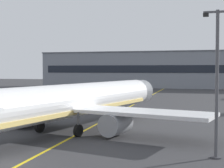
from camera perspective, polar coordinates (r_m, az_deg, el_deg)
ground_plane at (r=27.18m, az=-16.84°, el=-12.72°), size 400.00×400.00×0.00m
taxiway_centreline at (r=54.40m, az=0.59°, el=-5.00°), size 5.05×179.95×0.01m
airliner_foreground at (r=39.13m, az=-7.22°, el=-2.98°), size 32.27×41.09×11.65m
apron_lamp_post at (r=28.38m, az=16.94°, el=0.50°), size 2.24×0.90×11.70m
safety_cone_by_nose_gear at (r=54.15m, az=0.15°, el=-4.76°), size 0.44×0.44×0.55m
terminal_building at (r=132.27m, az=13.82°, el=2.33°), size 120.88×12.40×13.85m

